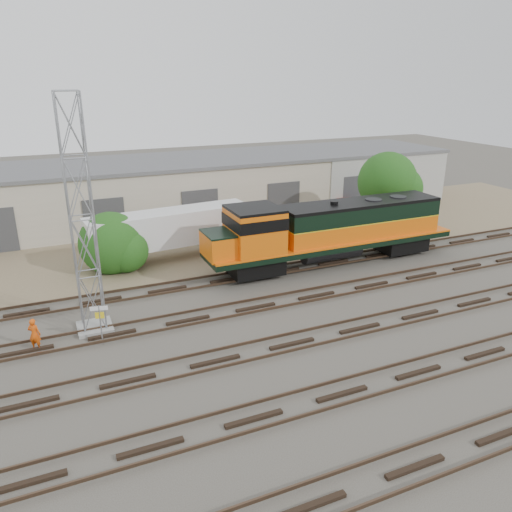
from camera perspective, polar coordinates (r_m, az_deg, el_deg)
name	(u,v)px	position (r m, az deg, el deg)	size (l,w,h in m)	color
ground	(267,319)	(27.45, 1.21, -7.26)	(140.00, 140.00, 0.00)	#47423A
dirt_strip	(189,241)	(40.52, -7.71, 1.73)	(80.00, 16.00, 0.02)	#726047
tracks	(292,344)	(25.05, 4.13, -9.96)	(80.00, 20.40, 0.28)	black
warehouse	(163,189)	(47.32, -10.55, 7.53)	(58.40, 10.40, 5.30)	#C0B5A0
locomotive	(329,230)	(34.76, 8.32, 2.95)	(18.38, 3.22, 4.42)	black
signal_tower	(82,223)	(25.73, -19.27, 3.62)	(1.76, 1.76, 11.91)	gray
sign_post	(100,317)	(25.63, -17.41, -6.70)	(0.83, 0.23, 2.07)	gray
worker	(34,334)	(26.53, -23.99, -8.16)	(0.60, 0.39, 1.64)	#E14D0C
semi_trailer	(174,229)	(36.11, -9.36, 3.11)	(11.85, 3.48, 3.59)	silver
dumpster_blue	(367,208)	(48.59, 12.53, 5.41)	(1.60, 1.50, 1.50)	navy
dumpster_red	(341,204)	(49.77, 9.65, 5.88)	(1.50, 1.40, 1.40)	maroon
tree_mid	(115,245)	(34.94, -15.83, 1.20)	(4.49, 4.28, 4.28)	#382619
tree_east	(391,183)	(43.70, 15.17, 8.04)	(5.17, 4.92, 6.65)	#382619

